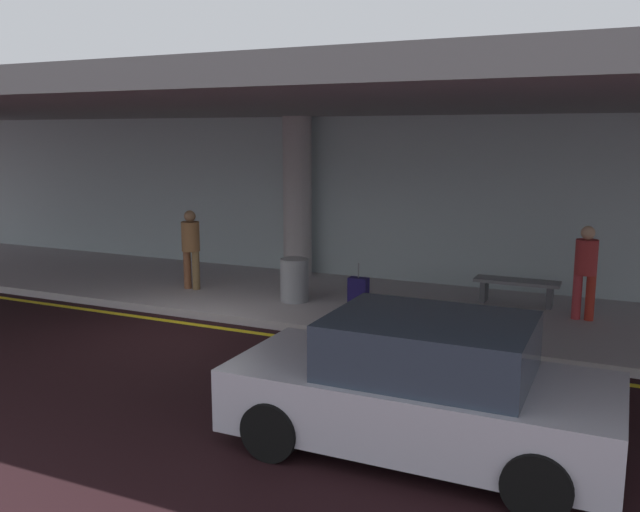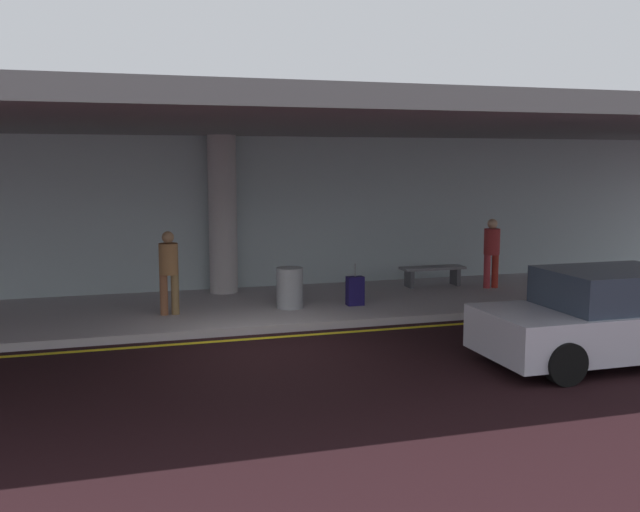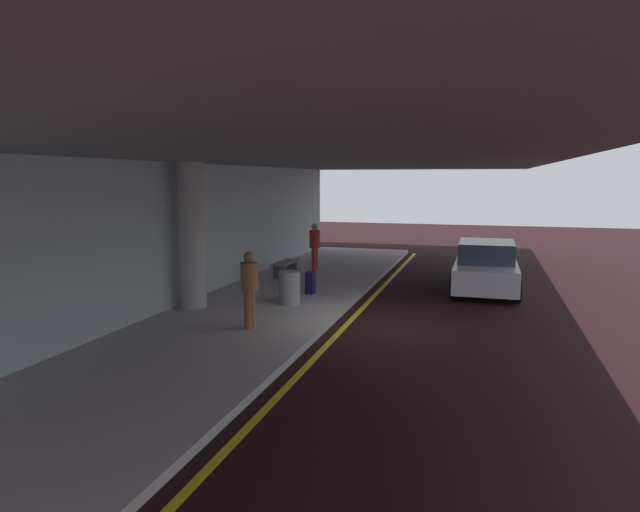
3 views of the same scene
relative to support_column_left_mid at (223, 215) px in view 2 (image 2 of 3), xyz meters
name	(u,v)px [view 2 (image 2 of 3)]	position (x,y,z in m)	size (l,w,h in m)	color
ground_plane	(268,348)	(0.00, -4.71, -1.97)	(60.00, 60.00, 0.00)	black
sidewalk	(236,309)	(0.00, -1.61, -1.90)	(26.00, 4.20, 0.15)	#AFA7AC
lane_stripe_yellow	(259,338)	(0.00, -4.02, -1.97)	(26.00, 0.14, 0.01)	yellow
support_column_left_mid	(223,215)	(0.00, 0.00, 0.00)	(0.66, 0.66, 3.65)	#ACA5A5
ceiling_overhang	(237,124)	(0.00, -2.11, 1.97)	(28.00, 13.20, 0.30)	slate
terminal_back_wall	(219,216)	(0.00, 0.64, -0.07)	(26.00, 0.30, 3.80)	#AABBBE
car_silver	(608,318)	(5.03, -7.11, -1.26)	(4.10, 1.92, 1.50)	#BBB9C7
traveler_with_luggage	(169,267)	(-1.44, -2.17, -0.86)	(0.38, 0.38, 1.68)	brown
person_waiting_for_ride	(492,248)	(6.30, -1.29, -0.86)	(0.38, 0.38, 1.68)	#A52C31
suitcase_upright_primary	(355,291)	(2.44, -2.34, -1.51)	(0.36, 0.22, 0.90)	#181249
bench_metal	(433,272)	(5.06, -0.65, -1.47)	(1.60, 0.50, 0.48)	slate
trash_bin_steel	(290,288)	(1.03, -2.21, -1.40)	(0.56, 0.56, 0.85)	gray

